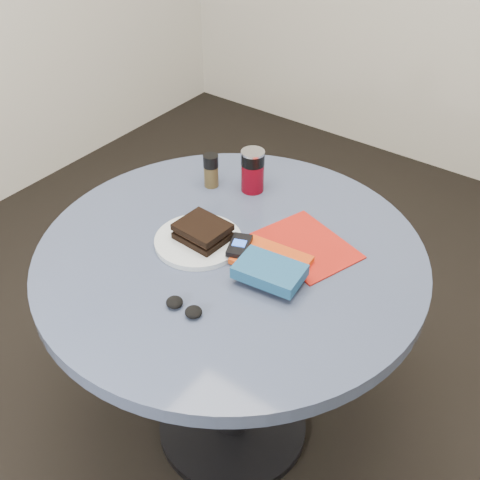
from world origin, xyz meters
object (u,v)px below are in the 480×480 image
Objects in this scene: table at (231,298)px; pepper_grinder at (211,170)px; sandwich at (203,231)px; red_book at (271,260)px; novel at (270,271)px; plate at (198,241)px; headphones at (184,307)px; soda_can at (253,171)px; mp3_player at (239,245)px; magazine at (307,246)px.

table is 9.88× the size of pepper_grinder.
pepper_grinder reaches higher than sandwich.
novel reaches higher than red_book.
headphones reaches higher than plate.
soda_can is 0.41m from novel.
novel is at bearing -33.73° from pepper_grinder.
pepper_grinder reaches higher than plate.
sandwich is (0.01, 0.01, 0.03)m from plate.
soda_can reaches higher than plate.
plate is 2.38× the size of headphones.
table is 10.14× the size of mp3_player.
sandwich is 0.11m from mp3_player.
magazine is at bearing 33.09° from sandwich.
soda_can is 0.80× the size of novel.
magazine is 0.17m from novel.
mp3_player reaches higher than plate.
headphones reaches higher than table.
pepper_grinder is 0.39m from magazine.
plate is 2.25× the size of pepper_grinder.
soda_can is (-0.04, 0.29, 0.06)m from plate.
plate is at bearing -132.02° from sandwich.
table is 0.38m from pepper_grinder.
sandwich is 0.53× the size of magazine.
plate reaches higher than magazine.
table is 5.60× the size of red_book.
sandwich is 1.03× the size of soda_can.
table is at bearing -42.56° from pepper_grinder.
mp3_player is at bearing -39.05° from pepper_grinder.
novel is 0.13m from mp3_player.
soda_can reaches higher than red_book.
pepper_grinder is (-0.11, -0.05, -0.01)m from soda_can.
headphones is at bearing -86.62° from magazine.
soda_can is at bearing 114.59° from table.
headphones reaches higher than red_book.
sandwich is 0.19m from red_book.
plate is at bearing 169.00° from novel.
soda_can is (-0.12, 0.27, 0.23)m from table.
soda_can reaches higher than sandwich.
soda_can is at bearing 172.04° from magazine.
pepper_grinder is 1.06× the size of headphones.
novel is at bearing -20.13° from mp3_player.
table is at bearing -118.95° from magazine.
novel reaches higher than plate.
soda_can is 1.33× the size of headphones.
soda_can is at bearing 124.30° from novel.
mp3_player reaches higher than table.
table is at bearing 157.99° from novel.
magazine is at bearing -12.09° from pepper_grinder.
mp3_player is 0.24m from headphones.
sandwich is 1.33× the size of mp3_player.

